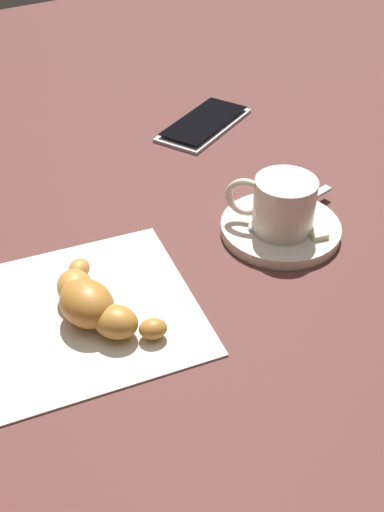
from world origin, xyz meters
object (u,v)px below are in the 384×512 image
napkin (89,310)px  croissant (92,303)px  espresso_cup (282,204)px  sugar_packet (307,221)px  cell_phone (204,123)px  saucer (280,228)px  teaspoon (279,215)px

napkin → croissant: bearing=89.0°
espresso_cup → sugar_packet: 0.04m
croissant → sugar_packet: bearing=179.5°
sugar_packet → cell_phone: bearing=5.6°
saucer → sugar_packet: sugar_packet is taller
sugar_packet → croissant: bearing=104.8°
espresso_cup → croissant: 0.21m
espresso_cup → sugar_packet: size_ratio=1.27×
teaspoon → croissant: (0.22, 0.02, 0.01)m
cell_phone → napkin: bearing=40.6°
croissant → cell_phone: 0.39m
saucer → croissant: (0.22, 0.01, 0.01)m
napkin → cell_phone: cell_phone is taller
saucer → sugar_packet: (-0.02, 0.01, 0.01)m
teaspoon → napkin: (0.22, 0.01, -0.01)m
espresso_cup → saucer: bearing=-143.5°
sugar_packet → teaspoon: bearing=52.6°
espresso_cup → sugar_packet: (-0.03, 0.01, -0.03)m
saucer → cell_phone: 0.25m
saucer → napkin: size_ratio=0.65×
saucer → sugar_packet: size_ratio=1.96×
espresso_cup → cell_phone: 0.26m
teaspoon → cell_phone: teaspoon is taller
teaspoon → sugar_packet: size_ratio=1.99×
espresso_cup → teaspoon: (-0.01, -0.01, -0.03)m
sugar_packet → espresso_cup: bearing=86.1°
saucer → espresso_cup: 0.04m
croissant → saucer: bearing=-176.9°
espresso_cup → napkin: 0.22m
saucer → sugar_packet: bearing=149.9°
saucer → croissant: 0.22m
saucer → cell_phone: bearing=-105.4°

